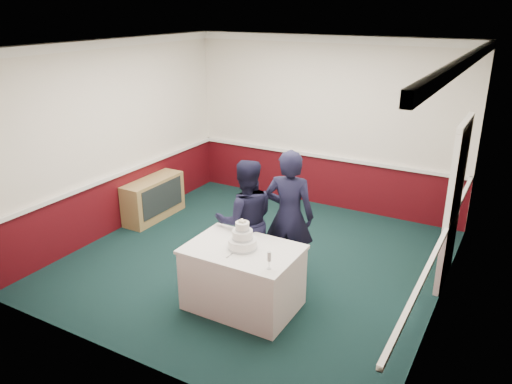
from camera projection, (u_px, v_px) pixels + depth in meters
The scene contains 9 objects.
ground at pixel (255, 260), 7.21m from camera, with size 5.00×5.00×0.00m, color black.
room_shell at pixel (282, 119), 6.97m from camera, with size 5.00×5.00×3.00m.
sideboard at pixel (154, 198), 8.53m from camera, with size 0.41×1.20×0.70m.
cake_table at pixel (243, 277), 5.98m from camera, with size 1.32×0.92×0.79m.
wedding_cake at pixel (242, 240), 5.81m from camera, with size 0.35×0.35×0.36m.
cake_knife at pixel (231, 254), 5.69m from camera, with size 0.01×0.22×0.01m, color silver.
champagne_flute at pixel (269, 257), 5.34m from camera, with size 0.05×0.05×0.21m.
person_man at pixel (246, 221), 6.48m from camera, with size 0.81×0.63×1.66m, color black.
person_woman at pixel (289, 216), 6.46m from camera, with size 0.65×0.43×1.79m, color black.
Camera 1 is at (3.14, -5.56, 3.48)m, focal length 35.00 mm.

